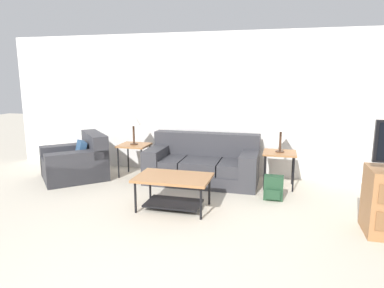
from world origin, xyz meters
The scene contains 9 objects.
wall_back centered at (0.00, 4.00, 1.30)m, with size 8.50×0.06×2.60m.
couch centered at (-0.15, 3.40, 0.29)m, with size 1.91×0.94×0.82m.
armchair centered at (-2.40, 3.04, 0.28)m, with size 1.43×1.42×0.80m.
coffee_table centered at (-0.26, 2.06, 0.34)m, with size 1.02×0.66×0.47m.
side_table_left centered at (-1.44, 3.42, 0.53)m, with size 0.53×0.50×0.59m.
side_table_right centered at (1.14, 3.42, 0.53)m, with size 0.53×0.50×0.59m.
table_lamp_left centered at (-1.44, 3.42, 1.05)m, with size 0.27×0.27×0.58m.
table_lamp_right centered at (1.14, 3.42, 1.05)m, with size 0.27×0.27×0.58m.
backpack centered at (1.07, 2.77, 0.18)m, with size 0.28×0.24×0.37m.
Camera 1 is at (1.10, -2.24, 1.81)m, focal length 32.00 mm.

